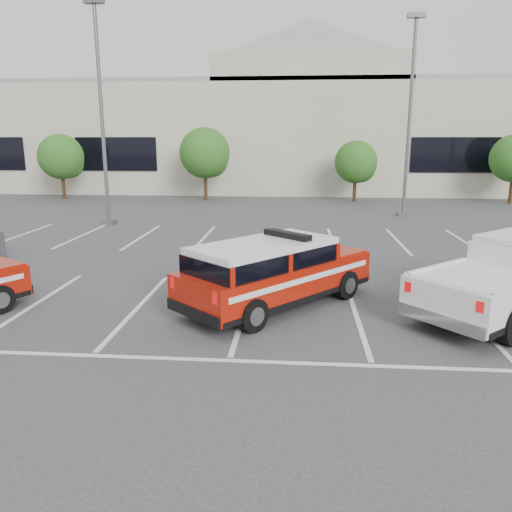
{
  "coord_description": "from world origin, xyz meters",
  "views": [
    {
      "loc": [
        1.24,
        -11.59,
        4.16
      ],
      "look_at": [
        0.16,
        1.44,
        1.05
      ],
      "focal_mm": 35.0,
      "sensor_mm": 36.0,
      "label": 1
    }
  ],
  "objects_px": {
    "tree_left": "(63,158)",
    "light_pole_mid": "(410,117)",
    "tree_mid_right": "(357,164)",
    "tree_mid_left": "(206,155)",
    "fire_chief_suv": "(275,277)",
    "light_pole_left": "(102,115)",
    "convention_building": "(286,131)"
  },
  "relations": [
    {
      "from": "tree_left",
      "to": "light_pole_mid",
      "type": "xyz_separation_m",
      "value": [
        21.91,
        -6.05,
        2.41
      ]
    },
    {
      "from": "tree_mid_right",
      "to": "tree_mid_left",
      "type": "bearing_deg",
      "value": 180.0
    },
    {
      "from": "tree_mid_right",
      "to": "fire_chief_suv",
      "type": "xyz_separation_m",
      "value": [
        -4.38,
        -21.61,
        -1.75
      ]
    },
    {
      "from": "tree_mid_right",
      "to": "light_pole_mid",
      "type": "xyz_separation_m",
      "value": [
        1.91,
        -6.05,
        2.68
      ]
    },
    {
      "from": "light_pole_left",
      "to": "light_pole_mid",
      "type": "bearing_deg",
      "value": 14.93
    },
    {
      "from": "tree_mid_right",
      "to": "light_pole_left",
      "type": "height_order",
      "value": "light_pole_left"
    },
    {
      "from": "tree_left",
      "to": "fire_chief_suv",
      "type": "relative_size",
      "value": 0.85
    },
    {
      "from": "tree_mid_right",
      "to": "fire_chief_suv",
      "type": "height_order",
      "value": "tree_mid_right"
    },
    {
      "from": "tree_mid_left",
      "to": "fire_chief_suv",
      "type": "distance_m",
      "value": 22.45
    },
    {
      "from": "tree_left",
      "to": "light_pole_left",
      "type": "xyz_separation_m",
      "value": [
        6.91,
        -10.05,
        2.41
      ]
    },
    {
      "from": "tree_mid_left",
      "to": "light_pole_left",
      "type": "bearing_deg",
      "value": -107.1
    },
    {
      "from": "fire_chief_suv",
      "to": "light_pole_left",
      "type": "bearing_deg",
      "value": 168.73
    },
    {
      "from": "convention_building",
      "to": "fire_chief_suv",
      "type": "bearing_deg",
      "value": -89.04
    },
    {
      "from": "convention_building",
      "to": "tree_mid_left",
      "type": "relative_size",
      "value": 12.38
    },
    {
      "from": "tree_mid_left",
      "to": "fire_chief_suv",
      "type": "xyz_separation_m",
      "value": [
        5.62,
        -21.61,
        -2.28
      ]
    },
    {
      "from": "convention_building",
      "to": "tree_mid_right",
      "type": "distance_m",
      "value": 11.2
    },
    {
      "from": "convention_building",
      "to": "light_pole_left",
      "type": "distance_m",
      "value": 21.49
    },
    {
      "from": "tree_mid_right",
      "to": "light_pole_mid",
      "type": "distance_m",
      "value": 6.88
    },
    {
      "from": "tree_mid_right",
      "to": "fire_chief_suv",
      "type": "relative_size",
      "value": 0.77
    },
    {
      "from": "tree_left",
      "to": "light_pole_mid",
      "type": "relative_size",
      "value": 0.43
    },
    {
      "from": "tree_mid_left",
      "to": "tree_mid_right",
      "type": "xyz_separation_m",
      "value": [
        10.0,
        -0.0,
        -0.54
      ]
    },
    {
      "from": "light_pole_mid",
      "to": "fire_chief_suv",
      "type": "height_order",
      "value": "light_pole_mid"
    },
    {
      "from": "tree_left",
      "to": "light_pole_left",
      "type": "distance_m",
      "value": 12.43
    },
    {
      "from": "convention_building",
      "to": "light_pole_left",
      "type": "relative_size",
      "value": 5.86
    },
    {
      "from": "convention_building",
      "to": "tree_mid_right",
      "type": "relative_size",
      "value": 15.04
    },
    {
      "from": "convention_building",
      "to": "tree_left",
      "type": "xyz_separation_m",
      "value": [
        -15.09,
        -9.82,
        -1.95
      ]
    },
    {
      "from": "light_pole_left",
      "to": "tree_mid_left",
      "type": "bearing_deg",
      "value": 72.9
    },
    {
      "from": "fire_chief_suv",
      "to": "convention_building",
      "type": "bearing_deg",
      "value": 132.71
    },
    {
      "from": "light_pole_left",
      "to": "light_pole_mid",
      "type": "distance_m",
      "value": 15.52
    },
    {
      "from": "tree_mid_left",
      "to": "tree_mid_right",
      "type": "relative_size",
      "value": 1.21
    },
    {
      "from": "light_pole_left",
      "to": "tree_left",
      "type": "bearing_deg",
      "value": 124.52
    },
    {
      "from": "fire_chief_suv",
      "to": "tree_mid_right",
      "type": "bearing_deg",
      "value": 120.29
    }
  ]
}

